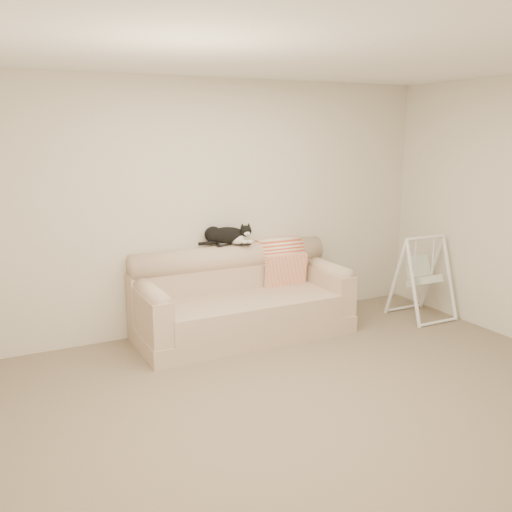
{
  "coord_description": "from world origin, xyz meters",
  "views": [
    {
      "loc": [
        -2.33,
        -3.5,
        2.1
      ],
      "look_at": [
        0.1,
        1.27,
        0.9
      ],
      "focal_mm": 40.0,
      "sensor_mm": 36.0,
      "label": 1
    }
  ],
  "objects": [
    {
      "name": "remote_b",
      "position": [
        0.22,
        1.81,
        0.91
      ],
      "size": [
        0.18,
        0.09,
        0.02
      ],
      "color": "black",
      "rests_on": "sofa"
    },
    {
      "name": "baby_swing",
      "position": [
        2.15,
        1.18,
        0.47
      ],
      "size": [
        0.57,
        0.61,
        0.94
      ],
      "color": "white",
      "rests_on": "ground"
    },
    {
      "name": "tuxedo_cat",
      "position": [
        0.06,
        1.88,
        1.01
      ],
      "size": [
        0.58,
        0.34,
        0.23
      ],
      "color": "black",
      "rests_on": "sofa"
    },
    {
      "name": "remote_a",
      "position": [
        0.02,
        1.86,
        0.91
      ],
      "size": [
        0.19,
        0.11,
        0.03
      ],
      "color": "black",
      "rests_on": "sofa"
    },
    {
      "name": "ground_plane",
      "position": [
        0.0,
        0.0,
        0.0
      ],
      "size": [
        5.0,
        5.0,
        0.0
      ],
      "primitive_type": "plane",
      "color": "#706451",
      "rests_on": "ground"
    },
    {
      "name": "room_shell",
      "position": [
        0.0,
        0.0,
        1.53
      ],
      "size": [
        5.04,
        4.04,
        2.6
      ],
      "color": "beige",
      "rests_on": "ground"
    },
    {
      "name": "sofa",
      "position": [
        0.09,
        1.62,
        0.35
      ],
      "size": [
        2.2,
        0.93,
        0.9
      ],
      "color": "tan",
      "rests_on": "ground"
    },
    {
      "name": "throw_blanket",
      "position": [
        0.68,
        1.84,
        0.72
      ],
      "size": [
        0.49,
        0.38,
        0.58
      ],
      "color": "red",
      "rests_on": "sofa"
    }
  ]
}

